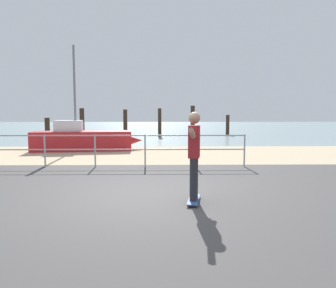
% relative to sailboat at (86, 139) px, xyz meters
% --- Properties ---
extents(ground_plane, '(24.00, 10.00, 0.04)m').
position_rel_sailboat_xyz_m(ground_plane, '(3.22, -9.32, -0.52)').
color(ground_plane, '#474444').
rests_on(ground_plane, ground).
extents(beach_strip, '(24.00, 6.00, 0.04)m').
position_rel_sailboat_xyz_m(beach_strip, '(3.22, -1.32, -0.52)').
color(beach_strip, tan).
rests_on(beach_strip, ground).
extents(sea_surface, '(72.00, 50.00, 0.04)m').
position_rel_sailboat_xyz_m(sea_surface, '(3.22, 26.68, -0.52)').
color(sea_surface, '#849EA3').
rests_on(sea_surface, ground).
extents(railing_fence, '(9.51, 0.05, 1.05)m').
position_rel_sailboat_xyz_m(railing_fence, '(1.40, -4.72, 0.18)').
color(railing_fence, '#9EA0A5').
rests_on(railing_fence, ground).
extents(sailboat, '(5.05, 1.99, 4.76)m').
position_rel_sailboat_xyz_m(sailboat, '(0.00, 0.00, 0.00)').
color(sailboat, '#B21E23').
rests_on(sailboat, ground).
extents(skateboard, '(0.34, 0.82, 0.08)m').
position_rel_sailboat_xyz_m(skateboard, '(4.12, -8.83, -0.45)').
color(skateboard, '#334C8C').
rests_on(skateboard, ground).
extents(skateboarder, '(0.34, 1.44, 1.65)m').
position_rel_sailboat_xyz_m(skateboarder, '(4.12, -8.83, 0.50)').
color(skateboarder, '#26262B').
rests_on(skateboarder, skateboard).
extents(groyne_post_0, '(0.35, 0.35, 1.42)m').
position_rel_sailboat_xyz_m(groyne_post_0, '(-4.67, 8.13, 0.19)').
color(groyne_post_0, '#332319').
rests_on(groyne_post_0, ground).
extents(groyne_post_1, '(0.32, 0.32, 2.08)m').
position_rel_sailboat_xyz_m(groyne_post_1, '(-2.01, 7.37, 0.52)').
color(groyne_post_1, '#332319').
rests_on(groyne_post_1, ground).
extents(groyne_post_2, '(0.31, 0.31, 2.02)m').
position_rel_sailboat_xyz_m(groyne_post_2, '(0.65, 10.01, 0.49)').
color(groyne_post_2, '#332319').
rests_on(groyne_post_2, ground).
extents(groyne_post_3, '(0.26, 0.26, 2.09)m').
position_rel_sailboat_xyz_m(groyne_post_3, '(3.31, 8.92, 0.53)').
color(groyne_post_3, '#332319').
rests_on(groyne_post_3, ground).
extents(groyne_post_4, '(0.34, 0.34, 2.35)m').
position_rel_sailboat_xyz_m(groyne_post_4, '(5.97, 11.34, 0.65)').
color(groyne_post_4, '#332319').
rests_on(groyne_post_4, ground).
extents(groyne_post_5, '(0.28, 0.28, 1.61)m').
position_rel_sailboat_xyz_m(groyne_post_5, '(8.62, 10.33, 0.29)').
color(groyne_post_5, '#332319').
rests_on(groyne_post_5, ground).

